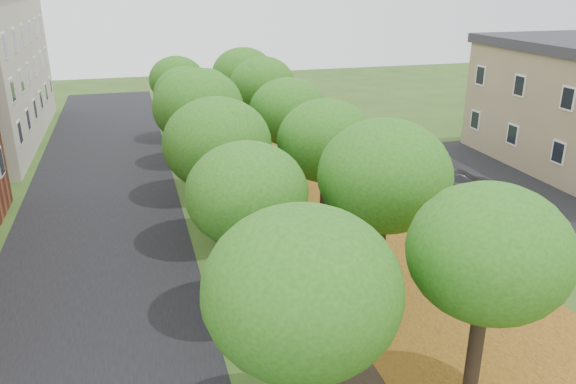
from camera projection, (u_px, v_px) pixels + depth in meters
street_asphalt at (99, 228)px, 26.33m from camera, size 8.00×70.00×0.01m
footpath at (255, 211)px, 28.24m from camera, size 3.20×70.00×0.01m
leaf_verge at (348, 201)px, 29.51m from camera, size 7.50×70.00×0.01m
parking_lot at (478, 181)px, 32.58m from camera, size 9.00×16.00×0.01m
tree_row_west at (207, 128)px, 26.11m from camera, size 4.26×34.26×6.28m
tree_row_east at (305, 122)px, 27.33m from camera, size 4.26×34.26×6.28m
bench at (350, 330)px, 17.86m from camera, size 0.81×1.94×0.89m
car_silver at (528, 227)px, 24.95m from camera, size 3.83×1.93×1.25m
car_red at (486, 200)px, 27.84m from camera, size 4.27×1.76×1.38m
car_grey at (459, 182)px, 30.42m from camera, size 4.77×3.43×1.28m
car_white at (407, 152)px, 35.42m from camera, size 5.87×3.38×1.54m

